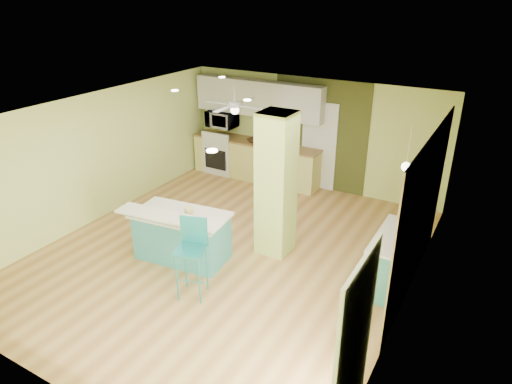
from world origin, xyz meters
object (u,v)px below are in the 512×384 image
side_counter (393,260)px  peninsula (182,235)px  fruit_bowl (255,141)px  bar_stool (192,245)px  canister (189,212)px

side_counter → peninsula: bearing=-162.6°
fruit_bowl → side_counter: bearing=-33.6°
bar_stool → side_counter: bar_stool is taller
canister → peninsula: bearing=-178.1°
side_counter → fruit_bowl: 4.81m
peninsula → side_counter: 3.45m
bar_stool → fruit_bowl: (-1.45, 4.35, 0.15)m
peninsula → canister: size_ratio=10.56×
bar_stool → canister: bar_stool is taller
canister → side_counter: bearing=18.3°
side_counter → fruit_bowl: bearing=146.4°
bar_stool → canister: bearing=112.5°
fruit_bowl → bar_stool: bearing=-71.6°
canister → fruit_bowl: bearing=103.4°
peninsula → canister: bearing=-4.7°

